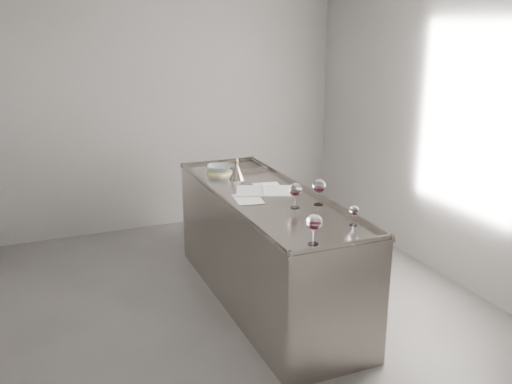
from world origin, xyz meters
name	(u,v)px	position (x,y,z in m)	size (l,w,h in m)	color
room_shell	(219,153)	(0.00, 0.00, 1.40)	(4.54, 5.04, 2.84)	#575452
counter	(266,249)	(0.50, 0.30, 0.47)	(0.77, 2.42, 0.97)	gray
wine_glass_left	(314,223)	(0.35, -0.78, 1.08)	(0.10, 0.10, 0.20)	white
wine_glass_middle	(295,190)	(0.57, -0.08, 1.08)	(0.10, 0.10, 0.20)	white
wine_glass_right	(319,187)	(0.78, -0.08, 1.08)	(0.10, 0.10, 0.20)	white
wine_glass_small	(354,211)	(0.77, -0.58, 1.04)	(0.07, 0.07, 0.14)	white
notebook	(264,191)	(0.52, 0.40, 0.95)	(0.53, 0.46, 0.02)	silver
loose_paper_top	(269,187)	(0.61, 0.49, 0.94)	(0.22, 0.32, 0.00)	white
loose_paper_under	(248,199)	(0.32, 0.25, 0.94)	(0.21, 0.30, 0.00)	silver
trivet	(219,172)	(0.38, 1.11, 0.95)	(0.24, 0.24, 0.02)	beige
ceramic_bowl	(219,168)	(0.38, 1.11, 0.99)	(0.22, 0.22, 0.05)	#8C9DA3
wine_funnel	(237,173)	(0.45, 0.84, 1.00)	(0.14, 0.14, 0.21)	gray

